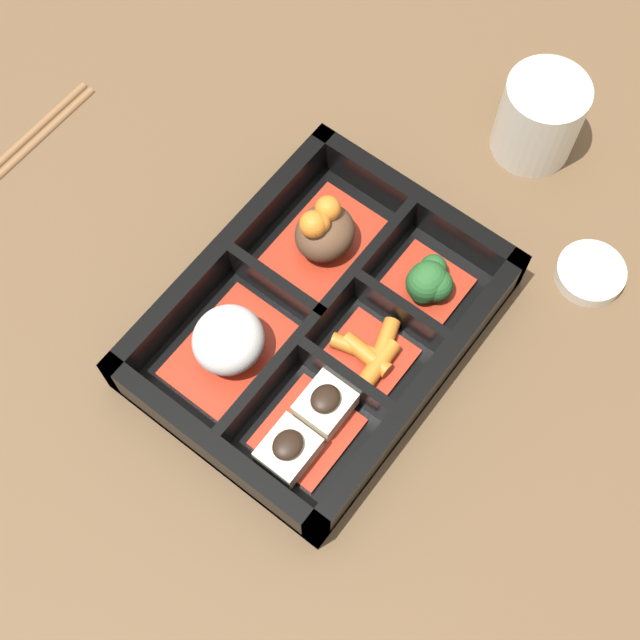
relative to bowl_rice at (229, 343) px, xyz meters
The scene contains 10 objects.
ground_plane 0.08m from the bowl_rice, 34.49° to the right, with size 3.00×3.00×0.00m, color brown.
bento_base 0.07m from the bowl_rice, 34.49° to the right, with size 0.26×0.20×0.01m.
bento_rim 0.07m from the bowl_rice, 35.70° to the right, with size 0.26×0.20×0.04m.
bowl_rice is the anchor object (origin of this frame).
bowl_stew 0.11m from the bowl_rice, ahead, with size 0.09×0.07×0.06m.
bowl_tofu 0.08m from the bowl_rice, 99.97° to the right, with size 0.08×0.06×0.03m.
bowl_carrots 0.11m from the bowl_rice, 53.21° to the right, with size 0.05×0.06×0.02m.
bowl_greens 0.16m from the bowl_rice, 33.04° to the right, with size 0.05×0.06×0.04m.
tea_cup 0.31m from the bowl_rice, 13.77° to the right, with size 0.07×0.07×0.07m.
sauce_dish 0.29m from the bowl_rice, 38.30° to the right, with size 0.05×0.05×0.01m.
Camera 1 is at (-0.21, -0.16, 0.63)m, focal length 50.00 mm.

